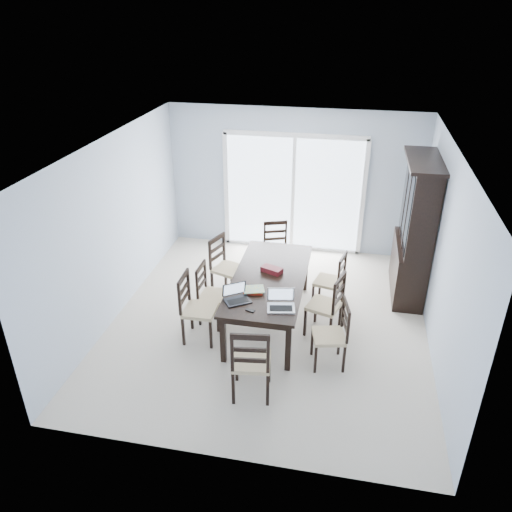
% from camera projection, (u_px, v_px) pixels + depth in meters
% --- Properties ---
extents(floor, '(5.00, 5.00, 0.00)m').
position_uv_depth(floor, '(269.00, 321.00, 7.33)').
color(floor, beige).
rests_on(floor, ground).
extents(ceiling, '(5.00, 5.00, 0.00)m').
position_uv_depth(ceiling, '(271.00, 147.00, 6.13)').
color(ceiling, white).
rests_on(ceiling, back_wall).
extents(back_wall, '(4.50, 0.02, 2.60)m').
position_uv_depth(back_wall, '(294.00, 182.00, 8.90)').
color(back_wall, '#A6B4C7').
rests_on(back_wall, floor).
extents(wall_left, '(0.02, 5.00, 2.60)m').
position_uv_depth(wall_left, '(115.00, 228.00, 7.12)').
color(wall_left, '#A6B4C7').
rests_on(wall_left, floor).
extents(wall_right, '(0.02, 5.00, 2.60)m').
position_uv_depth(wall_right, '(444.00, 257.00, 6.34)').
color(wall_right, '#A6B4C7').
rests_on(wall_right, floor).
extents(balcony, '(4.50, 2.00, 0.10)m').
position_uv_depth(balcony, '(298.00, 228.00, 10.40)').
color(balcony, gray).
rests_on(balcony, ground).
extents(railing, '(4.50, 0.06, 1.10)m').
position_uv_depth(railing, '(304.00, 185.00, 10.99)').
color(railing, '#99999E').
rests_on(railing, balcony).
extents(dining_table, '(1.00, 2.20, 0.75)m').
position_uv_depth(dining_table, '(269.00, 282.00, 7.02)').
color(dining_table, black).
rests_on(dining_table, floor).
extents(china_hutch, '(0.50, 1.38, 2.20)m').
position_uv_depth(china_hutch, '(415.00, 231.00, 7.57)').
color(china_hutch, black).
rests_on(china_hutch, floor).
extents(sliding_door, '(2.52, 0.05, 2.18)m').
position_uv_depth(sliding_door, '(293.00, 193.00, 8.98)').
color(sliding_door, silver).
rests_on(sliding_door, floor).
extents(chair_left_near, '(0.44, 0.43, 1.14)m').
position_uv_depth(chair_left_near, '(193.00, 301.00, 6.71)').
color(chair_left_near, black).
rests_on(chair_left_near, floor).
extents(chair_left_mid, '(0.41, 0.40, 1.03)m').
position_uv_depth(chair_left_mid, '(208.00, 287.00, 7.13)').
color(chair_left_mid, black).
rests_on(chair_left_mid, floor).
extents(chair_left_far, '(0.55, 0.54, 1.11)m').
position_uv_depth(chair_left_far, '(223.00, 260.00, 7.77)').
color(chair_left_far, black).
rests_on(chair_left_far, floor).
extents(chair_right_near, '(0.48, 0.47, 1.05)m').
position_uv_depth(chair_right_near, '(337.00, 328.00, 6.24)').
color(chair_right_near, black).
rests_on(chair_right_near, floor).
extents(chair_right_mid, '(0.53, 0.52, 1.10)m').
position_uv_depth(chair_right_mid, '(331.00, 299.00, 6.78)').
color(chair_right_mid, black).
rests_on(chair_right_mid, floor).
extents(chair_right_far, '(0.48, 0.47, 1.04)m').
position_uv_depth(chair_right_far, '(335.00, 275.00, 7.43)').
color(chair_right_far, black).
rests_on(chair_right_far, floor).
extents(chair_end_near, '(0.49, 0.51, 1.17)m').
position_uv_depth(chair_end_near, '(251.00, 357.00, 5.64)').
color(chair_end_near, black).
rests_on(chair_end_near, floor).
extents(chair_end_far, '(0.52, 0.52, 1.07)m').
position_uv_depth(chair_end_far, '(276.00, 243.00, 8.35)').
color(chair_end_far, black).
rests_on(chair_end_far, floor).
extents(laptop_dark, '(0.39, 0.36, 0.22)m').
position_uv_depth(laptop_dark, '(238.00, 298.00, 6.40)').
color(laptop_dark, black).
rests_on(laptop_dark, dining_table).
extents(laptop_silver, '(0.39, 0.30, 0.24)m').
position_uv_depth(laptop_silver, '(281.00, 305.00, 6.24)').
color(laptop_silver, '#BABABD').
rests_on(laptop_silver, dining_table).
extents(book_stack, '(0.32, 0.28, 0.05)m').
position_uv_depth(book_stack, '(253.00, 290.00, 6.62)').
color(book_stack, maroon).
rests_on(book_stack, dining_table).
extents(cell_phone, '(0.13, 0.09, 0.01)m').
position_uv_depth(cell_phone, '(250.00, 310.00, 6.23)').
color(cell_phone, black).
rests_on(cell_phone, dining_table).
extents(game_box, '(0.33, 0.25, 0.07)m').
position_uv_depth(game_box, '(272.00, 270.00, 7.09)').
color(game_box, '#4C0F16').
rests_on(game_box, dining_table).
extents(hot_tub, '(2.22, 2.04, 1.02)m').
position_uv_depth(hot_tub, '(275.00, 198.00, 10.36)').
color(hot_tub, maroon).
rests_on(hot_tub, balcony).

